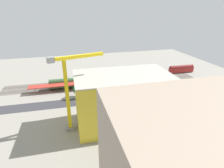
# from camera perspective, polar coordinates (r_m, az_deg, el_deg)

# --- Properties ---
(ground_plane) EXTENTS (203.12, 203.12, 0.00)m
(ground_plane) POSITION_cam_1_polar(r_m,az_deg,el_deg) (107.25, 0.03, -3.19)
(ground_plane) COLOR gray
(ground_plane) RESTS_ON ground
(rail_bed) EXTENTS (127.28, 17.96, 0.01)m
(rail_bed) POSITION_cam_1_polar(r_m,az_deg,el_deg) (124.98, -2.30, 0.65)
(rail_bed) COLOR #665E54
(rail_bed) RESTS_ON ground
(street_asphalt) EXTENTS (127.13, 12.13, 0.01)m
(street_asphalt) POSITION_cam_1_polar(r_m,az_deg,el_deg) (103.05, 0.72, -4.32)
(street_asphalt) COLOR #38383D
(street_asphalt) RESTS_ON ground
(track_rails) EXTENTS (126.91, 11.52, 0.12)m
(track_rails) POSITION_cam_1_polar(r_m,az_deg,el_deg) (124.92, -2.31, 0.73)
(track_rails) COLOR #9E9EA8
(track_rails) RESTS_ON ground
(platform_canopy_near) EXTENTS (69.91, 7.18, 4.18)m
(platform_canopy_near) POSITION_cam_1_polar(r_m,az_deg,el_deg) (114.59, -7.12, 0.52)
(platform_canopy_near) COLOR #B73328
(platform_canopy_near) RESTS_ON ground
(platform_canopy_far) EXTENTS (47.85, 6.38, 4.42)m
(platform_canopy_far) POSITION_cam_1_polar(r_m,az_deg,el_deg) (123.76, 0.15, 2.53)
(platform_canopy_far) COLOR #A82D23
(platform_canopy_far) RESTS_ON ground
(locomotive) EXTENTS (15.22, 3.39, 5.35)m
(locomotive) POSITION_cam_1_polar(r_m,az_deg,el_deg) (138.99, 12.07, 3.29)
(locomotive) COLOR black
(locomotive) RESTS_ON ground
(passenger_coach) EXTENTS (19.71, 3.41, 5.94)m
(passenger_coach) POSITION_cam_1_polar(r_m,az_deg,el_deg) (150.93, 20.49, 4.37)
(passenger_coach) COLOR black
(passenger_coach) RESTS_ON ground
(freight_coach_far) EXTENTS (16.56, 3.46, 6.15)m
(freight_coach_far) POSITION_cam_1_polar(r_m,az_deg,el_deg) (118.18, -14.92, 0.24)
(freight_coach_far) COLOR black
(freight_coach_far) RESTS_ON ground
(parked_car_0) EXTENTS (4.21, 1.74, 1.71)m
(parked_car_0) POSITION_cam_1_polar(r_m,az_deg,el_deg) (105.89, 10.53, -3.50)
(parked_car_0) COLOR black
(parked_car_0) RESTS_ON ground
(parked_car_1) EXTENTS (4.29, 1.91, 1.57)m
(parked_car_1) POSITION_cam_1_polar(r_m,az_deg,el_deg) (103.41, 7.71, -4.00)
(parked_car_1) COLOR black
(parked_car_1) RESTS_ON ground
(parked_car_2) EXTENTS (4.54, 2.07, 1.64)m
(parked_car_2) POSITION_cam_1_polar(r_m,az_deg,el_deg) (101.01, 4.15, -4.51)
(parked_car_2) COLOR black
(parked_car_2) RESTS_ON ground
(parked_car_3) EXTENTS (4.23, 2.01, 1.75)m
(parked_car_3) POSITION_cam_1_polar(r_m,az_deg,el_deg) (99.83, 1.02, -4.76)
(parked_car_3) COLOR black
(parked_car_3) RESTS_ON ground
(parked_car_4) EXTENTS (4.37, 1.96, 1.77)m
(parked_car_4) POSITION_cam_1_polar(r_m,az_deg,el_deg) (97.99, -2.29, -5.33)
(parked_car_4) COLOR black
(parked_car_4) RESTS_ON ground
(parked_car_5) EXTENTS (4.25, 1.96, 1.74)m
(parked_car_5) POSITION_cam_1_polar(r_m,az_deg,el_deg) (97.23, -6.38, -5.71)
(parked_car_5) COLOR black
(parked_car_5) RESTS_ON ground
(construction_building) EXTENTS (38.50, 22.07, 21.59)m
(construction_building) POSITION_cam_1_polar(r_m,az_deg,el_deg) (77.96, 3.24, -4.81)
(construction_building) COLOR yellow
(construction_building) RESTS_ON ground
(construction_roof_slab) EXTENTS (39.12, 22.69, 0.40)m
(construction_roof_slab) POSITION_cam_1_polar(r_m,az_deg,el_deg) (73.56, 3.43, 2.81)
(construction_roof_slab) COLOR #B7B2A8
(construction_roof_slab) RESTS_ON construction_building
(tower_crane) EXTENTS (20.82, 6.55, 30.89)m
(tower_crane) POSITION_cam_1_polar(r_m,az_deg,el_deg) (72.35, -12.89, -1.60)
(tower_crane) COLOR gray
(tower_crane) RESTS_ON ground
(box_truck_0) EXTENTS (10.05, 2.97, 3.21)m
(box_truck_0) POSITION_cam_1_polar(r_m,az_deg,el_deg) (97.24, 3.97, -5.06)
(box_truck_0) COLOR black
(box_truck_0) RESTS_ON ground
(box_truck_1) EXTENTS (8.64, 3.18, 3.16)m
(box_truck_1) POSITION_cam_1_polar(r_m,az_deg,el_deg) (94.44, -0.17, -5.91)
(box_truck_1) COLOR black
(box_truck_1) RESTS_ON ground
(box_truck_2) EXTENTS (9.59, 3.51, 3.62)m
(box_truck_2) POSITION_cam_1_polar(r_m,az_deg,el_deg) (95.54, -3.90, -5.49)
(box_truck_2) COLOR black
(box_truck_2) RESTS_ON ground
(street_tree_0) EXTENTS (5.01, 5.01, 7.81)m
(street_tree_0) POSITION_cam_1_polar(r_m,az_deg,el_deg) (104.36, -2.90, -0.79)
(street_tree_0) COLOR brown
(street_tree_0) RESTS_ON ground
(street_tree_1) EXTENTS (5.48, 5.48, 8.48)m
(street_tree_1) POSITION_cam_1_polar(r_m,az_deg,el_deg) (107.70, 4.96, 0.17)
(street_tree_1) COLOR brown
(street_tree_1) RESTS_ON ground
(street_tree_2) EXTENTS (6.24, 6.24, 8.10)m
(street_tree_2) POSITION_cam_1_polar(r_m,az_deg,el_deg) (103.38, -10.21, -1.56)
(street_tree_2) COLOR brown
(street_tree_2) RESTS_ON ground
(street_tree_3) EXTENTS (4.00, 4.00, 6.34)m
(street_tree_3) POSITION_cam_1_polar(r_m,az_deg,el_deg) (115.66, 13.82, 0.44)
(street_tree_3) COLOR brown
(street_tree_3) RESTS_ON ground
(street_tree_4) EXTENTS (4.54, 4.54, 7.74)m
(street_tree_4) POSITION_cam_1_polar(r_m,az_deg,el_deg) (107.91, 4.85, 0.07)
(street_tree_4) COLOR brown
(street_tree_4) RESTS_ON ground
(traffic_light) EXTENTS (0.50, 0.36, 6.74)m
(traffic_light) POSITION_cam_1_polar(r_m,az_deg,el_deg) (107.99, 5.13, -0.50)
(traffic_light) COLOR #333333
(traffic_light) RESTS_ON ground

